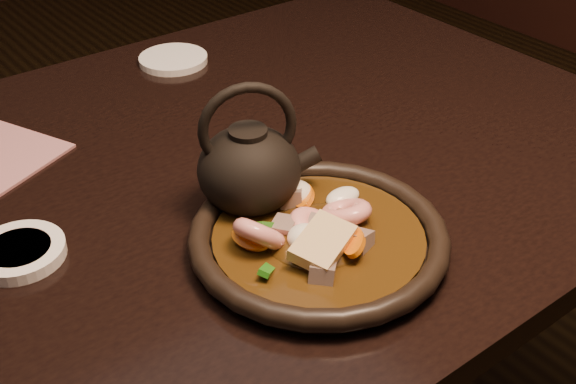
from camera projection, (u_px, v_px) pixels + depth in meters
table at (120, 251)px, 0.96m from camera, size 1.60×0.90×0.75m
plate at (319, 238)px, 0.83m from camera, size 0.30×0.30×0.03m
stirfry at (314, 231)px, 0.83m from camera, size 0.20×0.19×0.07m
soy_dish at (19, 252)px, 0.83m from camera, size 0.11×0.11×0.01m
saucer_right at (173, 59)px, 1.27m from camera, size 0.12×0.12×0.01m
teapot at (250, 166)px, 0.87m from camera, size 0.15×0.13×0.17m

